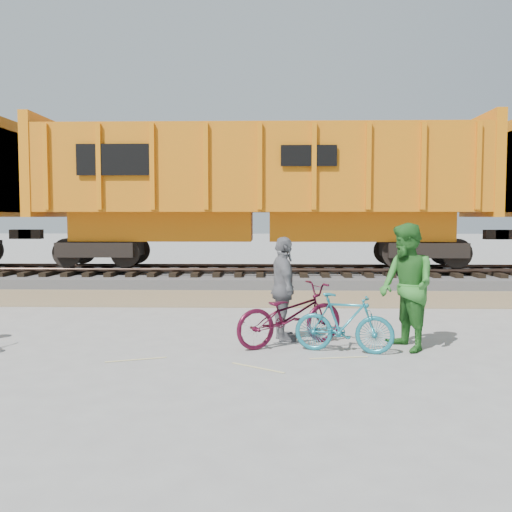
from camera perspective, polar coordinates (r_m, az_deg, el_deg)
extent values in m
plane|color=#9E9E99|center=(9.30, -4.65, -9.14)|extent=(120.00, 120.00, 0.00)
cube|color=#9A7F5F|center=(14.69, -2.33, -4.23)|extent=(120.00, 3.00, 0.02)
cube|color=slate|center=(18.14, -1.58, -2.21)|extent=(120.00, 4.00, 0.30)
cube|color=black|center=(19.58, -20.95, -1.40)|extent=(0.22, 2.60, 0.12)
cube|color=black|center=(18.12, -1.58, -1.55)|extent=(0.22, 2.60, 0.12)
cube|color=black|center=(18.91, 18.50, -1.53)|extent=(0.22, 2.60, 0.12)
cylinder|color=#382821|center=(17.39, -1.71, -1.39)|extent=(120.00, 0.12, 0.12)
cylinder|color=#382821|center=(18.82, -1.46, -0.98)|extent=(120.00, 0.12, 0.12)
cube|color=orange|center=(19.96, -23.86, 8.05)|extent=(0.30, 3.06, 3.10)
cube|color=black|center=(18.05, 0.48, 0.27)|extent=(11.20, 2.20, 0.80)
cube|color=#C26A0D|center=(18.01, 0.48, 2.97)|extent=(11.76, 1.65, 0.90)
cube|color=#C26A0D|center=(18.06, 0.48, 8.53)|extent=(14.00, 3.00, 2.60)
cube|color=orange|center=(19.45, -20.36, 8.26)|extent=(0.30, 3.06, 3.10)
cube|color=orange|center=(19.21, 21.60, 8.28)|extent=(0.30, 3.06, 3.10)
cube|color=black|center=(17.12, -14.02, 9.34)|extent=(2.20, 0.04, 0.90)
imported|color=teal|center=(8.98, 8.79, -6.64)|extent=(1.60, 0.80, 0.93)
imported|color=#480C22|center=(9.35, 3.43, -5.88)|extent=(2.03, 1.54, 1.02)
imported|color=#2C7328|center=(9.27, 14.82, -3.00)|extent=(1.03, 1.17, 2.01)
imported|color=slate|center=(9.69, 2.77, -3.29)|extent=(0.62, 1.10, 1.77)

